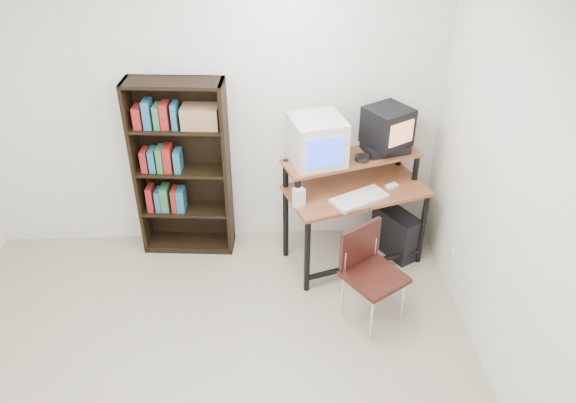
{
  "coord_description": "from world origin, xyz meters",
  "views": [
    {
      "loc": [
        0.45,
        -2.41,
        3.2
      ],
      "look_at": [
        0.63,
        1.1,
        0.93
      ],
      "focal_mm": 35.0,
      "sensor_mm": 36.0,
      "label": 1
    }
  ],
  "objects_px": {
    "crt_monitor": "(317,141)",
    "crt_tv": "(388,126)",
    "school_chair": "(369,266)",
    "bookshelf": "(182,166)",
    "pc_tower": "(396,233)",
    "computer_desk": "(355,193)"
  },
  "relations": [
    {
      "from": "crt_monitor",
      "to": "crt_tv",
      "type": "relative_size",
      "value": 1.08
    },
    {
      "from": "school_chair",
      "to": "bookshelf",
      "type": "xyz_separation_m",
      "value": [
        -1.47,
        1.01,
        0.34
      ]
    },
    {
      "from": "pc_tower",
      "to": "school_chair",
      "type": "relative_size",
      "value": 0.56
    },
    {
      "from": "crt_monitor",
      "to": "school_chair",
      "type": "bearing_deg",
      "value": -79.36
    },
    {
      "from": "crt_tv",
      "to": "pc_tower",
      "type": "bearing_deg",
      "value": -74.19
    },
    {
      "from": "crt_monitor",
      "to": "crt_tv",
      "type": "bearing_deg",
      "value": 1.26
    },
    {
      "from": "computer_desk",
      "to": "pc_tower",
      "type": "xyz_separation_m",
      "value": [
        0.41,
        0.06,
        -0.47
      ]
    },
    {
      "from": "computer_desk",
      "to": "crt_tv",
      "type": "xyz_separation_m",
      "value": [
        0.27,
        0.19,
        0.52
      ]
    },
    {
      "from": "bookshelf",
      "to": "school_chair",
      "type": "bearing_deg",
      "value": -29.34
    },
    {
      "from": "crt_monitor",
      "to": "pc_tower",
      "type": "height_order",
      "value": "crt_monitor"
    },
    {
      "from": "computer_desk",
      "to": "crt_monitor",
      "type": "relative_size",
      "value": 2.62
    },
    {
      "from": "computer_desk",
      "to": "school_chair",
      "type": "xyz_separation_m",
      "value": [
        0.01,
        -0.74,
        -0.19
      ]
    },
    {
      "from": "pc_tower",
      "to": "school_chair",
      "type": "xyz_separation_m",
      "value": [
        -0.4,
        -0.79,
        0.28
      ]
    },
    {
      "from": "crt_tv",
      "to": "pc_tower",
      "type": "distance_m",
      "value": 1.02
    },
    {
      "from": "computer_desk",
      "to": "pc_tower",
      "type": "bearing_deg",
      "value": -9.46
    },
    {
      "from": "bookshelf",
      "to": "pc_tower",
      "type": "bearing_deg",
      "value": -1.45
    },
    {
      "from": "computer_desk",
      "to": "bookshelf",
      "type": "distance_m",
      "value": 1.5
    },
    {
      "from": "computer_desk",
      "to": "crt_tv",
      "type": "height_order",
      "value": "crt_tv"
    },
    {
      "from": "crt_tv",
      "to": "bookshelf",
      "type": "relative_size",
      "value": 0.28
    },
    {
      "from": "crt_tv",
      "to": "pc_tower",
      "type": "xyz_separation_m",
      "value": [
        0.14,
        -0.13,
        -1.0
      ]
    },
    {
      "from": "crt_monitor",
      "to": "pc_tower",
      "type": "distance_m",
      "value": 1.21
    },
    {
      "from": "crt_monitor",
      "to": "crt_tv",
      "type": "xyz_separation_m",
      "value": [
        0.6,
        0.15,
        0.04
      ]
    }
  ]
}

